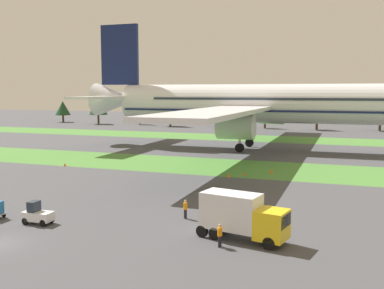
{
  "coord_description": "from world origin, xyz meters",
  "views": [
    {
      "loc": [
        25.13,
        -25.8,
        11.41
      ],
      "look_at": [
        3.77,
        33.14,
        4.0
      ],
      "focal_mm": 42.25,
      "sensor_mm": 36.0,
      "label": 1
    }
  ],
  "objects_px": {
    "ground_crew_marshaller": "(220,234)",
    "catering_truck": "(242,215)",
    "ground_crew_loader": "(185,208)",
    "taxiway_marker_2": "(65,164)",
    "taxiway_marker_3": "(271,171)",
    "baggage_tug": "(37,215)",
    "taxiway_marker_1": "(244,173)",
    "taxiway_marker_0": "(229,175)",
    "airliner": "(258,103)"
  },
  "relations": [
    {
      "from": "ground_crew_marshaller",
      "to": "catering_truck",
      "type": "bearing_deg",
      "value": -22.04
    },
    {
      "from": "ground_crew_loader",
      "to": "taxiway_marker_2",
      "type": "relative_size",
      "value": 3.53
    },
    {
      "from": "ground_crew_loader",
      "to": "taxiway_marker_3",
      "type": "distance_m",
      "value": 25.1
    },
    {
      "from": "baggage_tug",
      "to": "catering_truck",
      "type": "xyz_separation_m",
      "value": [
        17.64,
        1.85,
        1.14
      ]
    },
    {
      "from": "taxiway_marker_1",
      "to": "taxiway_marker_3",
      "type": "bearing_deg",
      "value": 36.31
    },
    {
      "from": "taxiway_marker_0",
      "to": "ground_crew_marshaller",
      "type": "bearing_deg",
      "value": -76.06
    },
    {
      "from": "ground_crew_loader",
      "to": "taxiway_marker_2",
      "type": "distance_m",
      "value": 34.41
    },
    {
      "from": "ground_crew_loader",
      "to": "taxiway_marker_2",
      "type": "xyz_separation_m",
      "value": [
        -27.57,
        20.57,
        -0.7
      ]
    },
    {
      "from": "baggage_tug",
      "to": "ground_crew_marshaller",
      "type": "bearing_deg",
      "value": 87.66
    },
    {
      "from": "airliner",
      "to": "ground_crew_loader",
      "type": "distance_m",
      "value": 50.45
    },
    {
      "from": "taxiway_marker_0",
      "to": "taxiway_marker_1",
      "type": "distance_m",
      "value": 2.75
    },
    {
      "from": "ground_crew_loader",
      "to": "taxiway_marker_1",
      "type": "height_order",
      "value": "ground_crew_loader"
    },
    {
      "from": "ground_crew_loader",
      "to": "taxiway_marker_1",
      "type": "bearing_deg",
      "value": 135.2
    },
    {
      "from": "airliner",
      "to": "ground_crew_marshaller",
      "type": "bearing_deg",
      "value": 8.21
    },
    {
      "from": "ground_crew_marshaller",
      "to": "ground_crew_loader",
      "type": "height_order",
      "value": "same"
    },
    {
      "from": "taxiway_marker_0",
      "to": "taxiway_marker_3",
      "type": "bearing_deg",
      "value": 43.38
    },
    {
      "from": "taxiway_marker_0",
      "to": "airliner",
      "type": "bearing_deg",
      "value": 94.49
    },
    {
      "from": "airliner",
      "to": "catering_truck",
      "type": "height_order",
      "value": "airliner"
    },
    {
      "from": "ground_crew_marshaller",
      "to": "taxiway_marker_0",
      "type": "height_order",
      "value": "ground_crew_marshaller"
    },
    {
      "from": "catering_truck",
      "to": "ground_crew_loader",
      "type": "distance_m",
      "value": 7.38
    },
    {
      "from": "taxiway_marker_0",
      "to": "taxiway_marker_2",
      "type": "xyz_separation_m",
      "value": [
        -26.05,
        0.32,
        -0.08
      ]
    },
    {
      "from": "ground_crew_marshaller",
      "to": "ground_crew_loader",
      "type": "relative_size",
      "value": 1.0
    },
    {
      "from": "baggage_tug",
      "to": "airliner",
      "type": "bearing_deg",
      "value": 170.71
    },
    {
      "from": "catering_truck",
      "to": "ground_crew_loader",
      "type": "xyz_separation_m",
      "value": [
        -6.14,
        3.97,
        -1.01
      ]
    },
    {
      "from": "ground_crew_marshaller",
      "to": "taxiway_marker_1",
      "type": "relative_size",
      "value": 3.45
    },
    {
      "from": "ground_crew_marshaller",
      "to": "taxiway_marker_2",
      "type": "distance_m",
      "value": 42.11
    },
    {
      "from": "taxiway_marker_0",
      "to": "taxiway_marker_2",
      "type": "relative_size",
      "value": 1.34
    },
    {
      "from": "airliner",
      "to": "taxiway_marker_2",
      "type": "distance_m",
      "value": 38.56
    },
    {
      "from": "baggage_tug",
      "to": "ground_crew_loader",
      "type": "bearing_deg",
      "value": 115.45
    },
    {
      "from": "taxiway_marker_0",
      "to": "baggage_tug",
      "type": "bearing_deg",
      "value": -110.95
    },
    {
      "from": "taxiway_marker_0",
      "to": "taxiway_marker_3",
      "type": "relative_size",
      "value": 0.96
    },
    {
      "from": "baggage_tug",
      "to": "ground_crew_loader",
      "type": "distance_m",
      "value": 12.9
    },
    {
      "from": "catering_truck",
      "to": "taxiway_marker_3",
      "type": "distance_m",
      "value": 29.02
    },
    {
      "from": "catering_truck",
      "to": "taxiway_marker_2",
      "type": "xyz_separation_m",
      "value": [
        -33.71,
        24.55,
        -1.71
      ]
    },
    {
      "from": "baggage_tug",
      "to": "catering_truck",
      "type": "height_order",
      "value": "catering_truck"
    },
    {
      "from": "airliner",
      "to": "taxiway_marker_0",
      "type": "xyz_separation_m",
      "value": [
        2.31,
        -29.39,
        -8.77
      ]
    },
    {
      "from": "taxiway_marker_3",
      "to": "ground_crew_loader",
      "type": "bearing_deg",
      "value": -97.72
    },
    {
      "from": "taxiway_marker_1",
      "to": "taxiway_marker_2",
      "type": "relative_size",
      "value": 1.02
    },
    {
      "from": "ground_crew_loader",
      "to": "baggage_tug",
      "type": "bearing_deg",
      "value": -107.69
    },
    {
      "from": "taxiway_marker_2",
      "to": "ground_crew_loader",
      "type": "bearing_deg",
      "value": -36.73
    },
    {
      "from": "catering_truck",
      "to": "ground_crew_marshaller",
      "type": "height_order",
      "value": "catering_truck"
    },
    {
      "from": "catering_truck",
      "to": "taxiway_marker_1",
      "type": "xyz_separation_m",
      "value": [
        -6.04,
        26.44,
        -1.7
      ]
    },
    {
      "from": "baggage_tug",
      "to": "catering_truck",
      "type": "bearing_deg",
      "value": 94.58
    },
    {
      "from": "airliner",
      "to": "baggage_tug",
      "type": "xyz_separation_m",
      "value": [
        -7.67,
        -55.47,
        -8.28
      ]
    },
    {
      "from": "catering_truck",
      "to": "taxiway_marker_2",
      "type": "relative_size",
      "value": 14.74
    },
    {
      "from": "ground_crew_marshaller",
      "to": "taxiway_marker_0",
      "type": "bearing_deg",
      "value": 19.81
    },
    {
      "from": "taxiway_marker_1",
      "to": "taxiway_marker_2",
      "type": "height_order",
      "value": "taxiway_marker_1"
    },
    {
      "from": "catering_truck",
      "to": "ground_crew_loader",
      "type": "height_order",
      "value": "catering_truck"
    },
    {
      "from": "taxiway_marker_2",
      "to": "taxiway_marker_3",
      "type": "height_order",
      "value": "taxiway_marker_3"
    },
    {
      "from": "catering_truck",
      "to": "ground_crew_marshaller",
      "type": "bearing_deg",
      "value": -16.75
    }
  ]
}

